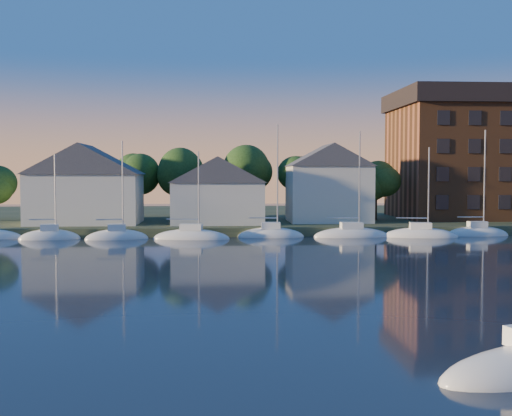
{
  "coord_description": "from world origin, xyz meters",
  "views": [
    {
      "loc": [
        -6.53,
        -21.15,
        7.06
      ],
      "look_at": [
        -3.64,
        22.0,
        4.74
      ],
      "focal_mm": 45.0,
      "sensor_mm": 36.0,
      "label": 1
    }
  ],
  "objects": [
    {
      "name": "clubhouse_east",
      "position": [
        8.0,
        59.0,
        6.0
      ],
      "size": [
        10.5,
        8.4,
        9.8
      ],
      "color": "silver",
      "rests_on": "shoreline_land"
    },
    {
      "name": "moored_fleet",
      "position": [
        4.0,
        49.0,
        0.1
      ],
      "size": [
        95.5,
        2.4,
        12.05
      ],
      "color": "silver",
      "rests_on": "ground"
    },
    {
      "name": "condo_block",
      "position": [
        34.0,
        64.95,
        9.79
      ],
      "size": [
        31.0,
        17.0,
        17.4
      ],
      "color": "brown",
      "rests_on": "shoreline_land"
    },
    {
      "name": "clubhouse_centre",
      "position": [
        -6.0,
        57.0,
        5.13
      ],
      "size": [
        11.55,
        8.4,
        8.08
      ],
      "color": "silver",
      "rests_on": "shoreline_land"
    },
    {
      "name": "wooden_dock",
      "position": [
        0.0,
        52.0,
        0.0
      ],
      "size": [
        120.0,
        3.0,
        1.0
      ],
      "primitive_type": "cube",
      "color": "brown",
      "rests_on": "ground"
    },
    {
      "name": "tree_line",
      "position": [
        2.0,
        63.0,
        7.18
      ],
      "size": [
        93.4,
        5.4,
        8.9
      ],
      "color": "#3C2C1B",
      "rests_on": "shoreline_land"
    },
    {
      "name": "shoreline_land",
      "position": [
        0.0,
        75.0,
        0.0
      ],
      "size": [
        160.0,
        50.0,
        2.0
      ],
      "primitive_type": "cube",
      "color": "#2F3C23",
      "rests_on": "ground"
    },
    {
      "name": "clubhouse_west",
      "position": [
        -22.0,
        58.0,
        5.93
      ],
      "size": [
        13.65,
        9.45,
        9.64
      ],
      "color": "silver",
      "rests_on": "shoreline_land"
    },
    {
      "name": "ground",
      "position": [
        0.0,
        0.0,
        0.0
      ],
      "size": [
        260.0,
        260.0,
        0.0
      ],
      "primitive_type": "plane",
      "color": "black",
      "rests_on": "ground"
    }
  ]
}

